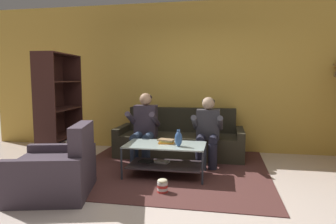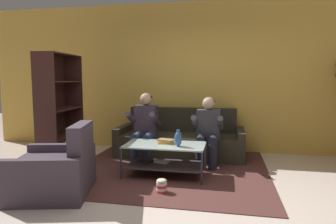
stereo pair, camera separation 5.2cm
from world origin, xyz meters
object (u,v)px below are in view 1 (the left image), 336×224
Objects in this scene: couch at (180,140)px; person_seated_right at (208,128)px; book_stack at (166,141)px; vase at (178,139)px; armchair at (56,172)px; popcorn_tub at (163,186)px; bookshelf at (56,119)px; person_seated_left at (144,125)px; coffee_table at (165,155)px.

person_seated_right is (0.54, -0.52, 0.32)m from couch.
couch reaches higher than book_stack.
vase is 0.22× the size of armchair.
book_stack is at bearing 97.25° from popcorn_tub.
book_stack is at bearing -7.01° from bookshelf.
person_seated_left is 1.01× the size of coffee_table.
person_seated_left is at bearing 68.09° from armchair.
person_seated_left is 1.08m from vase.
book_stack is 1.43× the size of popcorn_tub.
armchair is at bearing -139.08° from book_stack.
bookshelf reaches higher than popcorn_tub.
bookshelf is 10.16× the size of popcorn_tub.
vase reaches higher than popcorn_tub.
vase is at bearing -114.45° from person_seated_right.
person_seated_right is 1.04× the size of armchair.
bookshelf is 1.53m from armchair.
vase is 1.31× the size of popcorn_tub.
armchair reaches higher than coffee_table.
bookshelf is (-2.13, 0.40, 0.16)m from vase.
bookshelf is at bearing 172.99° from book_stack.
person_seated_right is at bearing 65.55° from vase.
book_stack is at bearing 78.60° from coffee_table.
person_seated_left is at bearing 131.72° from vase.
person_seated_left reaches higher than vase.
couch is 1.26× the size of bookshelf.
coffee_table is 0.20m from book_stack.
person_seated_left is at bearing 113.79° from popcorn_tub.
person_seated_right is 4.34× the size of book_stack.
person_seated_left is 6.52× the size of popcorn_tub.
person_seated_right is (1.08, -0.01, -0.03)m from person_seated_left.
popcorn_tub is (0.60, -1.36, -0.54)m from person_seated_left.
coffee_table is at bearing -91.99° from couch.
person_seated_left is 0.92m from coffee_table.
book_stack is 0.14× the size of bookshelf.
couch is at bearing 91.91° from popcorn_tub.
vase is at bearing 31.74° from armchair.
person_seated_right is at bearing -0.27° from person_seated_left.
vase is at bearing 78.55° from popcorn_tub.
popcorn_tub is at bearing -109.31° from person_seated_right.
book_stack is (0.51, -0.64, -0.13)m from person_seated_left.
bookshelf reaches higher than couch.
popcorn_tub is (-0.48, -1.36, -0.52)m from person_seated_right.
vase reaches higher than book_stack.
book_stack is at bearing 40.92° from armchair.
bookshelf is at bearing 169.34° from vase.
person_seated_right is 0.95m from coffee_table.
popcorn_tub is (-0.11, -0.56, -0.49)m from vase.
person_seated_right reaches higher than popcorn_tub.
person_seated_right is at bearing 48.05° from book_stack.
armchair is at bearing -119.07° from couch.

